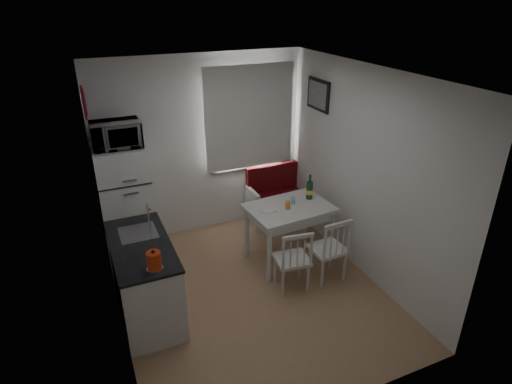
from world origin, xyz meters
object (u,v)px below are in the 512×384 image
Objects in this scene: bench at (285,201)px; wine_bottle at (310,187)px; dining_table at (289,212)px; kettle at (154,261)px; microwave at (116,134)px; kitchen_counter at (145,278)px; chair_left at (296,255)px; chair_right at (332,244)px; fridge at (126,203)px.

wine_bottle reaches higher than bench.
kettle reaches higher than dining_table.
microwave is (-1.93, 0.89, 1.05)m from dining_table.
kitchen_counter reaches higher than chair_left.
chair_left is 0.78× the size of microwave.
wine_bottle reaches higher than chair_right.
microwave is at bearing 89.06° from kitchen_counter.
chair_right is (0.25, -0.66, -0.16)m from dining_table.
kitchen_counter reaches higher than kettle.
bench is 2.48m from fridge.
kettle is (-2.39, -1.89, 0.71)m from bench.
bench is 3.13m from kettle.
fridge is 2.76× the size of microwave.
bench is 1.11× the size of dining_table.
chair_left is at bearing -115.19° from dining_table.
fridge is 4.64× the size of wine_bottle.
kettle is at bearing -177.45° from chair_right.
chair_left is (-0.74, -1.70, 0.22)m from bench.
kitchen_counter is 2.80× the size of chair_right.
dining_table is 0.70× the size of fridge.
bench is at bearing 79.58° from chair_right.
chair_right is 1.37× the size of wine_bottle.
microwave is (0.02, 1.19, 1.30)m from kitchen_counter.
chair_right is at bearing -98.14° from bench.
dining_table is at bearing -24.72° from microwave.
wine_bottle is at bearing -19.08° from microwave.
dining_table is 0.73m from chair_right.
microwave is at bearing 142.31° from chair_right.
chair_left is at bearing -11.65° from kitchen_counter.
kitchen_counter reaches higher than chair_right.
kitchen_counter is at bearing -151.01° from bench.
dining_table is at bearing 23.92° from kettle.
chair_right is (0.50, -0.00, 0.02)m from chair_left.
fridge is (-1.68, 1.59, 0.28)m from chair_left.
chair_right is at bearing -73.62° from dining_table.
chair_left is at bearing -113.60° from bench.
kitchen_counter is 3.84× the size of wine_bottle.
fridge is 0.96m from microwave.
chair_right is at bearing -9.15° from kitchen_counter.
chair_left is at bearing -43.53° from fridge.
chair_right is 2.16× the size of kettle.
wine_bottle is at bearing 11.60° from dining_table.
bench is 1.74m from chair_right.
kettle is at bearing -141.71° from bench.
wine_bottle is (0.60, 0.76, 0.45)m from chair_left.
dining_table is 0.45m from wine_bottle.
chair_right is 0.82× the size of microwave.
kitchen_counter is 1.06× the size of bench.
kitchen_counter is 0.83× the size of fridge.
wine_bottle is (2.28, -0.84, 0.17)m from fridge.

